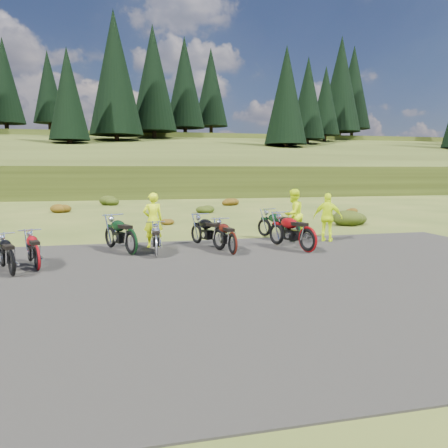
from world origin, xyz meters
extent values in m
plane|color=#394C19|center=(0.00, 0.00, 0.00)|extent=(300.00, 300.00, 0.00)
cube|color=black|center=(0.00, -2.00, 0.00)|extent=(20.00, 12.00, 0.04)
cube|color=#303A13|center=(0.00, 110.00, 0.00)|extent=(300.00, 90.00, 9.17)
cylinder|color=black|center=(-21.00, 69.00, 9.48)|extent=(0.70, 0.70, 2.20)
cone|color=black|center=(-21.00, 69.00, 17.38)|extent=(6.16, 6.16, 14.00)
cylinder|color=black|center=(-15.00, 75.00, 10.27)|extent=(0.70, 0.70, 2.20)
cone|color=black|center=(-15.00, 75.00, 17.67)|extent=(5.72, 5.72, 13.00)
cylinder|color=black|center=(-9.00, 50.00, 5.69)|extent=(0.70, 0.70, 2.20)
cone|color=black|center=(-9.00, 50.00, 12.59)|extent=(5.28, 5.28, 12.00)
cylinder|color=black|center=(-3.00, 56.00, 6.88)|extent=(0.70, 0.70, 2.20)
cone|color=black|center=(-3.00, 56.00, 16.78)|extent=(7.92, 7.92, 18.00)
cylinder|color=black|center=(3.00, 62.00, 8.08)|extent=(0.70, 0.70, 2.20)
cone|color=black|center=(3.00, 62.00, 17.48)|extent=(7.48, 7.48, 17.00)
cylinder|color=black|center=(9.00, 68.00, 9.28)|extent=(0.70, 0.70, 2.20)
cone|color=black|center=(9.00, 68.00, 18.18)|extent=(7.04, 7.04, 16.00)
cylinder|color=black|center=(15.00, 74.00, 10.27)|extent=(0.70, 0.70, 2.20)
cone|color=black|center=(15.00, 74.00, 18.67)|extent=(6.60, 6.60, 15.00)
cylinder|color=black|center=(21.00, 49.00, 5.49)|extent=(0.70, 0.70, 2.20)
cone|color=black|center=(21.00, 49.00, 13.39)|extent=(6.16, 6.16, 14.00)
cylinder|color=black|center=(27.00, 55.00, 6.68)|extent=(0.70, 0.70, 2.20)
cone|color=black|center=(27.00, 55.00, 14.08)|extent=(5.72, 5.72, 13.00)
cylinder|color=black|center=(33.00, 61.00, 7.88)|extent=(0.70, 0.70, 2.20)
cone|color=black|center=(33.00, 61.00, 14.78)|extent=(5.28, 5.28, 12.00)
cylinder|color=black|center=(39.00, 67.00, 9.08)|extent=(0.70, 0.70, 2.20)
cone|color=black|center=(39.00, 67.00, 18.98)|extent=(7.92, 7.92, 18.00)
cylinder|color=black|center=(45.00, 73.00, 10.27)|extent=(0.70, 0.70, 2.20)
cone|color=black|center=(45.00, 73.00, 19.67)|extent=(7.48, 7.48, 17.00)
ellipsoid|color=#6B380D|center=(-6.20, 16.60, 0.38)|extent=(1.30, 1.30, 0.77)
ellipsoid|color=#21320C|center=(-3.30, 21.90, 0.46)|extent=(1.56, 1.56, 0.92)
ellipsoid|color=#6B380D|center=(-0.40, 9.20, 0.23)|extent=(0.77, 0.77, 0.45)
ellipsoid|color=#21320C|center=(2.50, 14.50, 0.31)|extent=(1.03, 1.03, 0.61)
ellipsoid|color=#6B380D|center=(5.40, 19.80, 0.38)|extent=(1.30, 1.30, 0.77)
ellipsoid|color=#21320C|center=(8.30, 7.10, 0.46)|extent=(1.56, 1.56, 0.92)
ellipsoid|color=#6B380D|center=(11.20, 12.40, 0.23)|extent=(0.77, 0.77, 0.45)
imported|color=#D0EE0C|center=(-1.44, 2.92, 0.93)|extent=(0.74, 0.55, 1.85)
imported|color=#D0EE0C|center=(3.85, 3.46, 0.95)|extent=(1.16, 1.10, 1.90)
imported|color=#D0EE0C|center=(4.90, 2.70, 0.89)|extent=(1.11, 0.94, 1.78)
camera|label=1|loc=(-2.42, -11.92, 2.64)|focal=35.00mm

